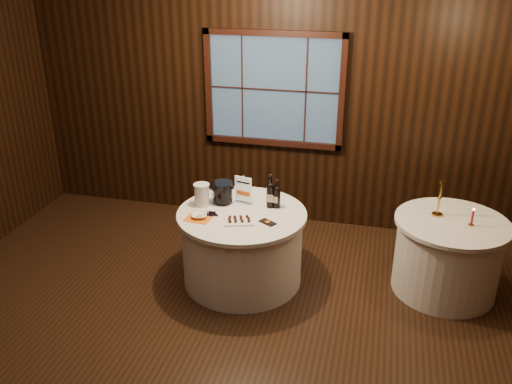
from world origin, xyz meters
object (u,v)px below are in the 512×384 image
(port_bottle_right, at_px, (277,196))
(brass_candlestick, at_px, (439,203))
(sign_stand, at_px, (244,194))
(chocolate_box, at_px, (268,222))
(main_table, at_px, (242,246))
(port_bottle_left, at_px, (271,193))
(cracker_bowl, at_px, (199,216))
(glass_pitcher, at_px, (202,195))
(grape_bunch, at_px, (212,213))
(chocolate_plate, at_px, (239,220))
(ice_bucket, at_px, (222,192))
(side_table, at_px, (447,256))
(red_candle, at_px, (472,219))

(port_bottle_right, height_order, brass_candlestick, brass_candlestick)
(sign_stand, bearing_deg, chocolate_box, -34.27)
(main_table, distance_m, port_bottle_left, 0.62)
(cracker_bowl, bearing_deg, glass_pitcher, 102.59)
(sign_stand, relative_size, port_bottle_left, 0.87)
(port_bottle_left, distance_m, grape_bunch, 0.62)
(sign_stand, distance_m, brass_candlestick, 1.90)
(port_bottle_right, xyz_separation_m, chocolate_box, (-0.01, -0.35, -0.12))
(sign_stand, bearing_deg, brass_candlestick, 19.20)
(port_bottle_left, height_order, chocolate_plate, port_bottle_left)
(ice_bucket, height_order, chocolate_plate, ice_bucket)
(side_table, relative_size, chocolate_box, 6.70)
(cracker_bowl, bearing_deg, chocolate_plate, 0.60)
(port_bottle_right, height_order, grape_bunch, port_bottle_right)
(main_table, distance_m, sign_stand, 0.53)
(port_bottle_right, bearing_deg, grape_bunch, -134.62)
(chocolate_box, height_order, red_candle, red_candle)
(brass_candlestick, bearing_deg, glass_pitcher, -172.03)
(main_table, relative_size, port_bottle_right, 4.30)
(glass_pitcher, bearing_deg, sign_stand, 8.68)
(main_table, bearing_deg, cracker_bowl, -150.73)
(port_bottle_left, distance_m, ice_bucket, 0.50)
(side_table, xyz_separation_m, glass_pitcher, (-2.43, -0.23, 0.50))
(port_bottle_right, bearing_deg, side_table, 19.43)
(sign_stand, height_order, red_candle, sign_stand)
(ice_bucket, bearing_deg, main_table, -34.44)
(ice_bucket, bearing_deg, port_bottle_right, 2.53)
(chocolate_plate, xyz_separation_m, red_candle, (2.13, 0.44, 0.06))
(grape_bunch, height_order, glass_pitcher, glass_pitcher)
(glass_pitcher, bearing_deg, chocolate_plate, -41.50)
(port_bottle_right, distance_m, red_candle, 1.85)
(side_table, relative_size, glass_pitcher, 4.70)
(chocolate_plate, height_order, brass_candlestick, brass_candlestick)
(side_table, bearing_deg, red_candle, -21.26)
(side_table, relative_size, port_bottle_left, 3.11)
(port_bottle_right, bearing_deg, sign_stand, -166.22)
(chocolate_box, xyz_separation_m, grape_bunch, (-0.56, 0.03, 0.01))
(sign_stand, bearing_deg, ice_bucket, -156.38)
(port_bottle_left, distance_m, port_bottle_right, 0.07)
(main_table, xyz_separation_m, glass_pitcher, (-0.43, 0.07, 0.50))
(brass_candlestick, distance_m, red_candle, 0.34)
(sign_stand, bearing_deg, port_bottle_right, 11.64)
(glass_pitcher, bearing_deg, main_table, -19.81)
(chocolate_plate, bearing_deg, side_table, 14.27)
(sign_stand, bearing_deg, grape_bunch, -110.39)
(brass_candlestick, bearing_deg, grape_bunch, -166.30)
(grape_bunch, distance_m, red_candle, 2.45)
(glass_pitcher, distance_m, cracker_bowl, 0.30)
(ice_bucket, bearing_deg, port_bottle_left, 2.46)
(chocolate_box, xyz_separation_m, brass_candlestick, (1.57, 0.55, 0.13))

